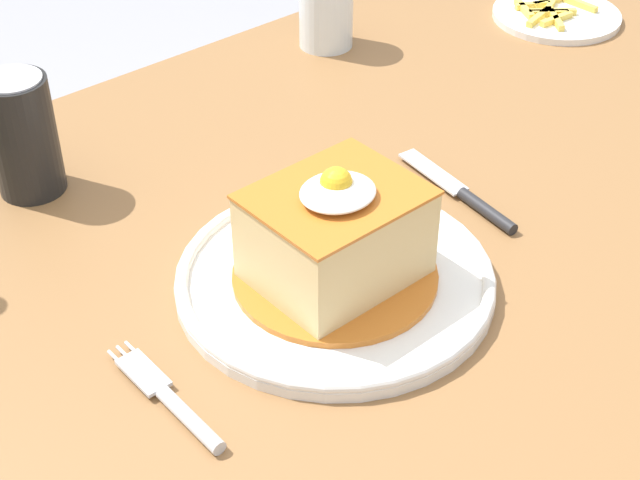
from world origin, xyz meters
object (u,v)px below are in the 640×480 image
object	(u,v)px
fork	(175,404)
side_plate_fries	(555,15)
soda_can	(23,136)
drinking_glass	(326,11)
main_plate	(335,278)
knife	(471,199)

from	to	relation	value
fork	side_plate_fries	distance (m)	0.82
fork	soda_can	world-z (taller)	soda_can
fork	drinking_glass	xyz separation A→B (m)	(0.50, 0.39, 0.04)
fork	drinking_glass	world-z (taller)	drinking_glass
soda_can	drinking_glass	xyz separation A→B (m)	(0.44, 0.05, -0.02)
soda_can	side_plate_fries	bearing A→B (deg)	-7.33
side_plate_fries	drinking_glass	bearing A→B (deg)	153.19
fork	drinking_glass	distance (m)	0.64
main_plate	drinking_glass	size ratio (longest dim) A/B	2.67
soda_can	side_plate_fries	world-z (taller)	soda_can
fork	soda_can	size ratio (longest dim) A/B	1.14
soda_can	fork	bearing A→B (deg)	-100.41
drinking_glass	side_plate_fries	xyz separation A→B (m)	(0.28, -0.14, -0.04)
knife	soda_can	world-z (taller)	soda_can
main_plate	soda_can	distance (m)	0.34
soda_can	drinking_glass	size ratio (longest dim) A/B	1.18
fork	knife	bearing A→B (deg)	5.27
drinking_glass	side_plate_fries	world-z (taller)	drinking_glass
knife	main_plate	bearing A→B (deg)	-178.13
knife	fork	bearing A→B (deg)	-174.73
drinking_glass	main_plate	bearing A→B (deg)	-130.46
main_plate	soda_can	size ratio (longest dim) A/B	2.26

